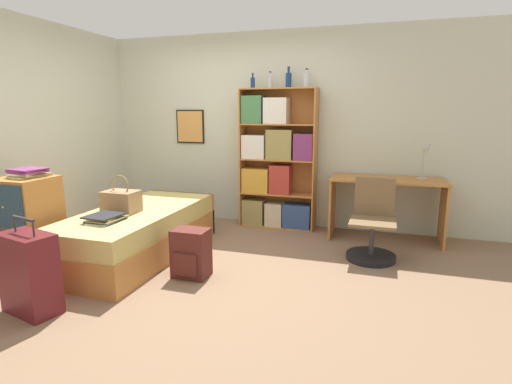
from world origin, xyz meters
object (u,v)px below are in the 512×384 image
at_px(book_stack_on_bed, 105,218).
at_px(desk_lamp, 427,153).
at_px(magazine_pile_on_dresser, 29,173).
at_px(bottle_green, 253,83).
at_px(bookcase, 274,165).
at_px(desk, 386,197).
at_px(bed, 139,232).
at_px(backpack, 191,253).
at_px(bottle_brown, 270,82).
at_px(bottle_clear, 289,80).
at_px(dresser, 28,223).
at_px(suitcase, 29,273).
at_px(handbag, 121,201).
at_px(desk_chair, 372,235).
at_px(bottle_blue, 306,80).

distance_m(book_stack_on_bed, desk_lamp, 3.62).
height_order(magazine_pile_on_dresser, bottle_green, bottle_green).
height_order(bookcase, desk, bookcase).
bearing_deg(bed, bottle_green, 62.31).
xyz_separation_m(desk_lamp, backpack, (-2.18, -1.81, -0.85)).
xyz_separation_m(bottle_brown, bottle_clear, (0.24, 0.00, 0.02)).
relative_size(bed, dresser, 2.22).
bearing_deg(backpack, suitcase, -131.22).
relative_size(magazine_pile_on_dresser, desk, 0.28).
bearing_deg(magazine_pile_on_dresser, dresser, -137.23).
distance_m(handbag, bottle_brown, 2.43).
bearing_deg(bookcase, magazine_pile_on_dresser, -132.49).
bearing_deg(dresser, bottle_clear, 45.56).
relative_size(book_stack_on_bed, magazine_pile_on_dresser, 0.98).
bearing_deg(dresser, book_stack_on_bed, 7.45).
xyz_separation_m(bed, bottle_clear, (1.29, 1.56, 1.70)).
xyz_separation_m(magazine_pile_on_dresser, bottle_brown, (1.86, 2.14, 0.97)).
relative_size(dresser, bottle_brown, 4.31).
height_order(bottle_brown, backpack, bottle_brown).
bearing_deg(bed, handbag, -120.23).
distance_m(bottle_brown, desk_lamp, 2.12).
xyz_separation_m(dresser, desk_chair, (3.29, 1.29, -0.20)).
relative_size(handbag, bottle_green, 1.99).
relative_size(bookcase, bottle_brown, 8.67).
bearing_deg(book_stack_on_bed, backpack, 10.31).
xyz_separation_m(suitcase, magazine_pile_on_dresser, (-0.74, 0.78, 0.64)).
relative_size(bookcase, bottle_blue, 7.93).
xyz_separation_m(magazine_pile_on_dresser, desk_chair, (3.25, 1.25, -0.70)).
height_order(bottle_green, desk_chair, bottle_green).
relative_size(dresser, desk_lamp, 1.97).
height_order(bottle_clear, backpack, bottle_clear).
distance_m(suitcase, desk_lamp, 4.22).
bearing_deg(book_stack_on_bed, suitcase, -93.68).
xyz_separation_m(bottle_brown, desk, (1.52, -0.17, -1.39)).
bearing_deg(bottle_blue, bottle_green, 179.08).
distance_m(handbag, magazine_pile_on_dresser, 0.91).
height_order(bottle_clear, desk_chair, bottle_clear).
distance_m(magazine_pile_on_dresser, bottle_brown, 3.00).
relative_size(suitcase, desk_lamp, 1.65).
distance_m(bottle_green, bottle_blue, 0.71).
distance_m(dresser, backpack, 1.70).
height_order(desk_chair, backpack, desk_chair).
bearing_deg(backpack, desk_chair, 32.27).
bearing_deg(bottle_clear, bookcase, -167.37).
xyz_separation_m(handbag, bottle_clear, (1.38, 1.72, 1.32)).
bearing_deg(handbag, suitcase, -89.20).
bearing_deg(handbag, dresser, -148.63).
relative_size(bed, bottle_brown, 9.58).
bearing_deg(handbag, desk, 30.21).
height_order(dresser, bottle_clear, bottle_clear).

